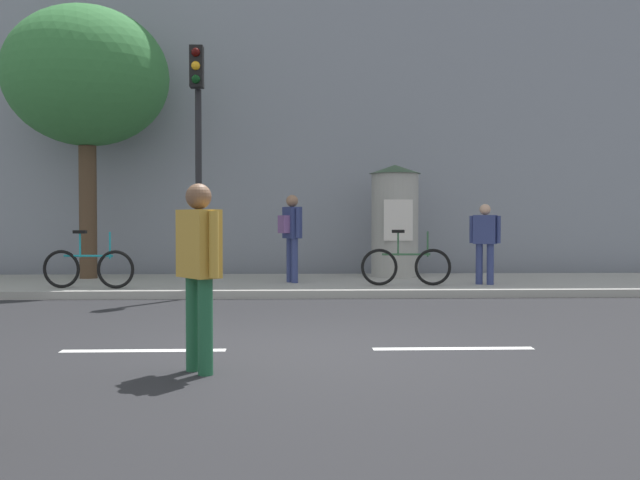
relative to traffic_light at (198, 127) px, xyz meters
name	(u,v)px	position (x,y,z in m)	size (l,w,h in m)	color
ground_plane	(300,350)	(1.82, -5.24, -3.12)	(80.00, 80.00, 0.00)	#232326
sidewalk_curb	(297,285)	(1.82, 1.76, -3.05)	(36.00, 4.00, 0.15)	#9E9B93
lane_markings	(300,350)	(1.82, -5.24, -3.12)	(25.80, 0.16, 0.01)	silver
building_backdrop	(296,75)	(1.82, 6.76, 2.33)	(36.00, 5.00, 10.91)	gray
traffic_light	(198,127)	(0.00, 0.00, 0.00)	(0.24, 0.45, 4.43)	black
poster_column	(395,220)	(4.04, 2.89, -1.69)	(1.17, 1.17, 2.53)	#9E9B93
street_tree	(87,78)	(-2.76, 2.64, 1.40)	(3.54, 3.54, 5.92)	#4C3826
pedestrian_with_bag	(199,260)	(0.87, -6.37, -2.06)	(0.47, 0.54, 1.78)	#1E5938
pedestrian_near_pole	(485,238)	(5.55, 0.85, -2.04)	(0.56, 0.41, 1.60)	navy
pedestrian_with_backpack	(291,230)	(1.70, 1.41, -1.90)	(0.50, 0.55, 1.79)	navy
bicycle_leaning	(88,268)	(-2.10, 0.34, -2.58)	(1.76, 0.27, 1.09)	black
bicycle_upright	(406,266)	(3.95, 0.70, -2.58)	(1.77, 0.12, 1.09)	black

